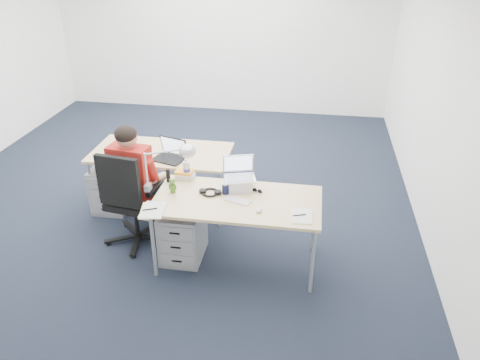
% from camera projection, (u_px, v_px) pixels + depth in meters
% --- Properties ---
extents(floor, '(7.00, 7.00, 0.00)m').
position_uv_depth(floor, '(169.00, 200.00, 5.89)').
color(floor, black).
rests_on(floor, ground).
extents(room, '(6.02, 7.02, 2.80)m').
position_uv_depth(room, '(158.00, 65.00, 5.08)').
color(room, white).
rests_on(room, ground).
extents(desk_near, '(1.60, 0.80, 0.73)m').
position_uv_depth(desk_near, '(237.00, 204.00, 4.48)').
color(desk_near, '#D5B37B').
rests_on(desk_near, ground).
extents(desk_far, '(1.60, 0.80, 0.73)m').
position_uv_depth(desk_far, '(161.00, 155.00, 5.46)').
color(desk_far, '#D5B37B').
rests_on(desk_far, ground).
extents(office_chair, '(0.79, 0.79, 1.11)m').
position_uv_depth(office_chair, '(134.00, 217.00, 4.97)').
color(office_chair, black).
rests_on(office_chair, ground).
extents(seated_person, '(0.45, 0.76, 1.32)m').
position_uv_depth(seated_person, '(139.00, 180.00, 4.96)').
color(seated_person, '#A51E17').
rests_on(seated_person, ground).
extents(drawer_pedestal_near, '(0.40, 0.50, 0.55)m').
position_uv_depth(drawer_pedestal_near, '(183.00, 233.00, 4.76)').
color(drawer_pedestal_near, '#9A9B9F').
rests_on(drawer_pedestal_near, ground).
extents(drawer_pedestal_far, '(0.40, 0.50, 0.55)m').
position_uv_depth(drawer_pedestal_far, '(113.00, 187.00, 5.62)').
color(drawer_pedestal_far, '#9A9B9F').
rests_on(drawer_pedestal_far, ground).
extents(silver_laptop, '(0.36, 0.31, 0.32)m').
position_uv_depth(silver_laptop, '(240.00, 175.00, 4.57)').
color(silver_laptop, silver).
rests_on(silver_laptop, desk_near).
extents(wireless_keyboard, '(0.27, 0.18, 0.01)m').
position_uv_depth(wireless_keyboard, '(238.00, 200.00, 4.44)').
color(wireless_keyboard, white).
rests_on(wireless_keyboard, desk_near).
extents(computer_mouse, '(0.06, 0.09, 0.03)m').
position_uv_depth(computer_mouse, '(259.00, 210.00, 4.27)').
color(computer_mouse, white).
rests_on(computer_mouse, desk_near).
extents(headphones, '(0.22, 0.17, 0.04)m').
position_uv_depth(headphones, '(210.00, 192.00, 4.56)').
color(headphones, black).
rests_on(headphones, desk_near).
extents(can_koozie, '(0.08, 0.08, 0.11)m').
position_uv_depth(can_koozie, '(226.00, 188.00, 4.54)').
color(can_koozie, '#13163C').
rests_on(can_koozie, desk_near).
extents(water_bottle, '(0.08, 0.08, 0.23)m').
position_uv_depth(water_bottle, '(187.00, 169.00, 4.79)').
color(water_bottle, silver).
rests_on(water_bottle, desk_near).
extents(bear_figurine, '(0.08, 0.06, 0.15)m').
position_uv_depth(bear_figurine, '(172.00, 186.00, 4.55)').
color(bear_figurine, '#2D651B').
rests_on(bear_figurine, desk_near).
extents(book_stack, '(0.22, 0.18, 0.09)m').
position_uv_depth(book_stack, '(185.00, 174.00, 4.83)').
color(book_stack, silver).
rests_on(book_stack, desk_near).
extents(cordless_phone, '(0.04, 0.03, 0.14)m').
position_uv_depth(cordless_phone, '(168.00, 176.00, 4.74)').
color(cordless_phone, black).
rests_on(cordless_phone, desk_near).
extents(papers_left, '(0.23, 0.31, 0.01)m').
position_uv_depth(papers_left, '(152.00, 210.00, 4.28)').
color(papers_left, '#FFE493').
rests_on(papers_left, desk_near).
extents(papers_right, '(0.19, 0.27, 0.01)m').
position_uv_depth(papers_right, '(301.00, 216.00, 4.19)').
color(papers_right, '#FFE493').
rests_on(papers_right, desk_near).
extents(sunglasses, '(0.12, 0.09, 0.02)m').
position_uv_depth(sunglasses, '(257.00, 191.00, 4.59)').
color(sunglasses, black).
rests_on(sunglasses, desk_near).
extents(desk_lamp, '(0.50, 0.24, 0.54)m').
position_uv_depth(desk_lamp, '(162.00, 167.00, 4.47)').
color(desk_lamp, silver).
rests_on(desk_lamp, desk_near).
extents(dark_laptop, '(0.42, 0.42, 0.25)m').
position_uv_depth(dark_laptop, '(168.00, 150.00, 5.18)').
color(dark_laptop, black).
rests_on(dark_laptop, desk_far).
extents(far_cup, '(0.09, 0.09, 0.10)m').
position_uv_depth(far_cup, '(174.00, 148.00, 5.40)').
color(far_cup, white).
rests_on(far_cup, desk_far).
extents(far_papers, '(0.27, 0.31, 0.01)m').
position_uv_depth(far_papers, '(120.00, 145.00, 5.59)').
color(far_papers, white).
rests_on(far_papers, desk_far).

